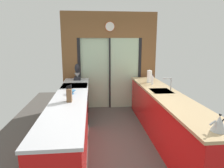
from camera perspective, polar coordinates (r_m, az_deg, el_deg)
ground_plane at (r=4.44m, az=1.49°, el=-13.75°), size 5.04×7.60×0.02m
back_wall_unit at (r=5.81m, az=-0.64°, el=8.01°), size 2.64×0.12×2.70m
left_counter_run at (r=3.81m, az=-11.50°, el=-10.64°), size 0.62×3.80×0.92m
right_counter_run at (r=4.20m, az=14.62°, el=-8.70°), size 0.62×3.80×0.92m
sink_faucet at (r=4.30m, az=15.77°, el=0.52°), size 0.19×0.02×0.27m
oven_range at (r=4.87m, az=-10.18°, el=-5.74°), size 0.60×0.60×0.92m
mixing_bowl at (r=3.97m, az=-11.03°, el=-2.18°), size 0.15×0.15×0.07m
knife_block at (r=3.48m, az=-11.82°, el=-2.99°), size 0.09×0.14×0.29m
stand_mixer at (r=5.43m, az=-9.65°, el=2.88°), size 0.17×0.27×0.42m
kettle at (r=2.60m, az=27.74°, el=-9.70°), size 0.26×0.17×0.21m
soap_bottle at (r=4.85m, az=11.18°, el=1.04°), size 0.05×0.05×0.24m
paper_towel_roll at (r=5.09m, az=10.38°, el=2.08°), size 0.13×0.13×0.32m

